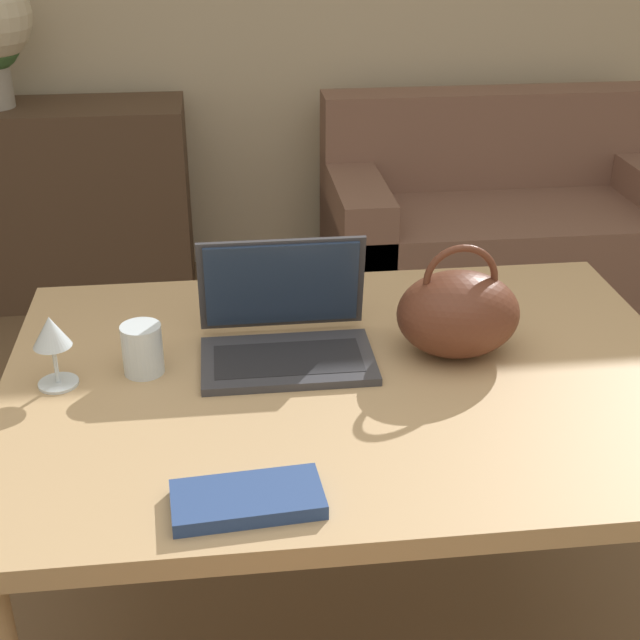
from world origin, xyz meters
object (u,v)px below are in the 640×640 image
couch (500,230)px  handbag (458,313)px  drinking_glass (142,349)px  wine_glass (52,337)px  laptop (285,324)px

couch → handbag: size_ratio=5.92×
drinking_glass → couch: bearing=54.8°
drinking_glass → handbag: bearing=0.7°
couch → wine_glass: 2.47m
drinking_glass → handbag: 0.61m
laptop → drinking_glass: 0.28m
wine_glass → handbag: 0.77m
laptop → wine_glass: 0.44m
handbag → drinking_glass: bearing=-179.3°
wine_glass → laptop: bearing=11.0°
drinking_glass → wine_glass: (-0.16, -0.03, 0.05)m
couch → drinking_glass: size_ratio=14.52×
wine_glass → handbag: (0.77, 0.04, -0.01)m
couch → wine_glass: (-1.48, -1.90, 0.58)m
couch → drinking_glass: bearing=-125.2°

